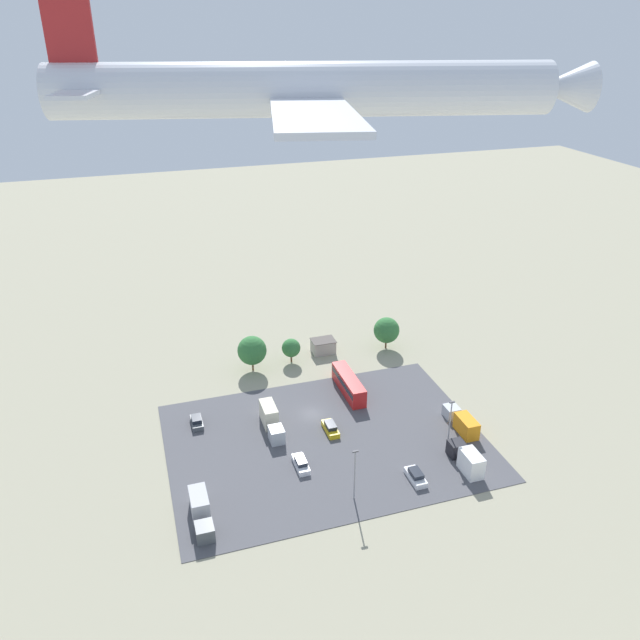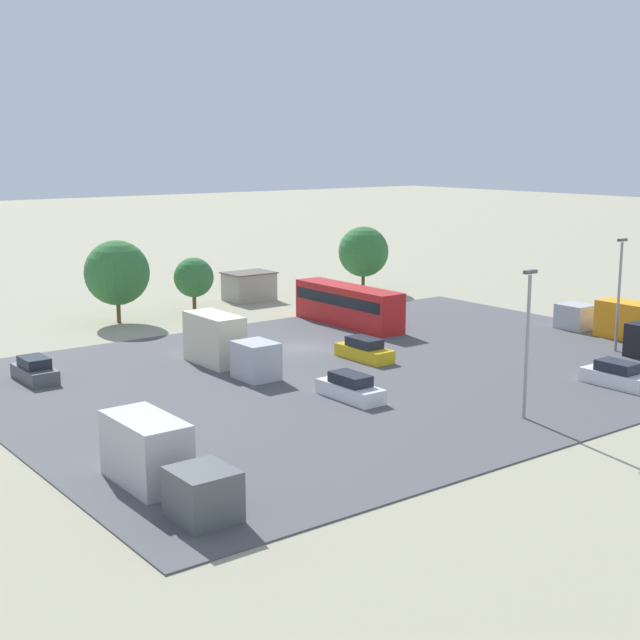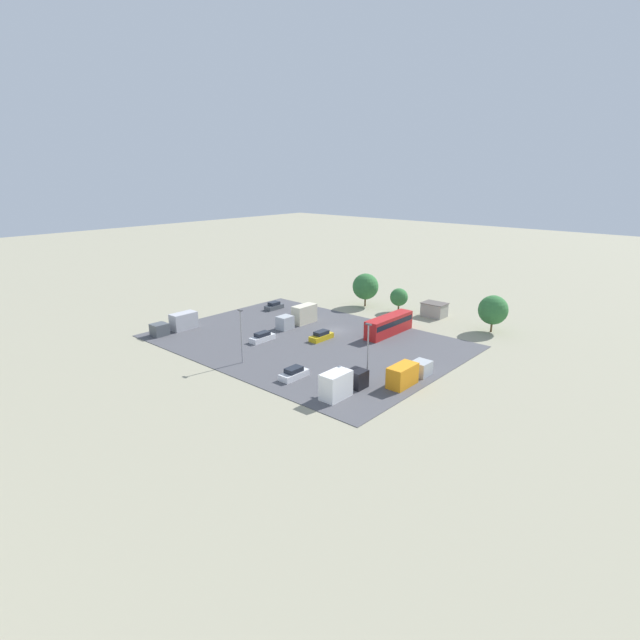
# 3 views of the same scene
# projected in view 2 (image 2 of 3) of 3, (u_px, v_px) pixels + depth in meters

# --- Properties ---
(ground_plane) EXTENTS (400.00, 400.00, 0.00)m
(ground_plane) POSITION_uv_depth(u_px,v_px,m) (299.00, 349.00, 67.65)
(ground_plane) COLOR gray
(parking_lot_surface) EXTENTS (50.49, 36.87, 0.08)m
(parking_lot_surface) POSITION_uv_depth(u_px,v_px,m) (368.00, 369.00, 61.31)
(parking_lot_surface) COLOR #4C4C51
(parking_lot_surface) RESTS_ON ground
(shed_building) EXTENTS (4.77, 3.58, 2.83)m
(shed_building) POSITION_uv_depth(u_px,v_px,m) (249.00, 286.00, 88.65)
(shed_building) COLOR #9E998E
(shed_building) RESTS_ON ground
(bus) EXTENTS (2.63, 11.68, 3.36)m
(bus) POSITION_uv_depth(u_px,v_px,m) (348.00, 304.00, 75.95)
(bus) COLOR red
(bus) RESTS_ON ground
(parked_car_0) EXTENTS (1.83, 4.17, 1.59)m
(parked_car_0) POSITION_uv_depth(u_px,v_px,m) (35.00, 371.00, 58.07)
(parked_car_0) COLOR #4C5156
(parked_car_0) RESTS_ON ground
(parked_car_1) EXTENTS (1.87, 4.48, 1.59)m
(parked_car_1) POSITION_uv_depth(u_px,v_px,m) (617.00, 376.00, 56.86)
(parked_car_1) COLOR silver
(parked_car_1) RESTS_ON ground
(parked_car_2) EXTENTS (1.74, 4.73, 1.57)m
(parked_car_2) POSITION_uv_depth(u_px,v_px,m) (350.00, 388.00, 53.92)
(parked_car_2) COLOR silver
(parked_car_2) RESTS_ON ground
(parked_car_3) EXTENTS (1.78, 4.72, 1.59)m
(parked_car_3) POSITION_uv_depth(u_px,v_px,m) (364.00, 350.00, 63.87)
(parked_car_3) COLOR gold
(parked_car_3) RESTS_ON ground
(parked_truck_0) EXTENTS (2.30, 9.16, 3.54)m
(parked_truck_0) POSITION_uv_depth(u_px,v_px,m) (226.00, 345.00, 61.32)
(parked_truck_0) COLOR #ADB2B7
(parked_truck_0) RESTS_ON ground
(parked_truck_1) EXTENTS (2.36, 8.69, 2.94)m
(parked_truck_1) POSITION_uv_depth(u_px,v_px,m) (612.00, 319.00, 71.70)
(parked_truck_1) COLOR #ADB2B7
(parked_truck_1) RESTS_ON ground
(parked_truck_3) EXTENTS (2.41, 8.83, 3.08)m
(parked_truck_3) POSITION_uv_depth(u_px,v_px,m) (161.00, 462.00, 39.20)
(parked_truck_3) COLOR #4C5156
(parked_truck_3) RESTS_ON ground
(tree_near_shed) EXTENTS (5.63, 5.63, 7.22)m
(tree_near_shed) POSITION_uv_depth(u_px,v_px,m) (117.00, 273.00, 76.81)
(tree_near_shed) COLOR brown
(tree_near_shed) RESTS_ON ground
(tree_apron_mid) EXTENTS (5.33, 5.33, 6.82)m
(tree_apron_mid) POSITION_uv_depth(u_px,v_px,m) (363.00, 252.00, 94.10)
(tree_apron_mid) COLOR brown
(tree_apron_mid) RESTS_ON ground
(tree_apron_far) EXTENTS (3.70, 3.70, 5.02)m
(tree_apron_far) POSITION_uv_depth(u_px,v_px,m) (194.00, 277.00, 82.50)
(tree_apron_far) COLOR brown
(tree_apron_far) RESTS_ON ground
(light_pole_lot_centre) EXTENTS (0.90, 0.28, 8.42)m
(light_pole_lot_centre) POSITION_uv_depth(u_px,v_px,m) (527.00, 338.00, 49.34)
(light_pole_lot_centre) COLOR gray
(light_pole_lot_centre) RESTS_ON ground
(light_pole_lot_edge) EXTENTS (0.90, 0.28, 8.42)m
(light_pole_lot_edge) POSITION_uv_depth(u_px,v_px,m) (619.00, 290.00, 65.74)
(light_pole_lot_edge) COLOR gray
(light_pole_lot_edge) RESTS_ON ground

